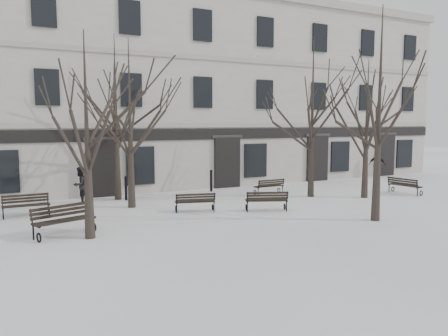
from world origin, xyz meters
TOP-DOWN VIEW (x-y plane):
  - ground at (0.00, 0.00)m, footprint 100.00×100.00m
  - building at (0.00, 12.96)m, footprint 40.40×10.20m
  - tree_1 at (-5.53, 0.09)m, footprint 4.66×4.66m
  - tree_2 at (4.75, -2.18)m, footprint 5.65×5.65m
  - tree_3 at (8.12, 1.83)m, footprint 4.76×4.76m
  - tree_4 at (-3.05, 6.87)m, footprint 5.56×5.56m
  - tree_5 at (-2.97, 4.57)m, footprint 5.17×5.17m
  - tree_6 at (5.90, 3.29)m, footprint 5.56×5.56m
  - bench_0 at (-6.26, 0.84)m, footprint 2.11×1.34m
  - bench_1 at (-0.85, 2.37)m, footprint 1.75×1.00m
  - bench_2 at (1.92, 1.16)m, footprint 1.85×1.24m
  - bench_3 at (-7.25, 4.63)m, footprint 1.78×0.68m
  - bench_4 at (4.42, 4.86)m, footprint 1.64×0.64m
  - bench_5 at (10.80, 1.72)m, footprint 0.87×1.80m
  - bollard_a at (-2.75, 6.46)m, footprint 0.15×0.15m
  - bollard_b at (2.06, 7.03)m, footprint 0.15×0.15m
  - pedestrian_b at (-4.84, 6.70)m, footprint 1.05×1.04m
  - pedestrian_c at (14.60, 7.30)m, footprint 1.09×1.04m

SIDE VIEW (x-z plane):
  - ground at x=0.00m, z-range 0.00..0.00m
  - pedestrian_b at x=-4.84m, z-range -0.86..0.86m
  - pedestrian_c at x=14.60m, z-range -0.91..0.91m
  - bench_4 at x=4.42m, z-range 0.04..0.85m
  - bench_1 at x=-0.85m, z-range 0.04..0.87m
  - bench_5 at x=10.80m, z-range 0.04..0.91m
  - bench_3 at x=-7.25m, z-range 0.04..0.93m
  - bench_2 at x=1.92m, z-range 0.04..0.93m
  - bench_0 at x=-6.26m, z-range 0.04..1.06m
  - bollard_a at x=-2.75m, z-range 0.04..1.22m
  - bollard_b at x=2.06m, z-range 0.04..1.24m
  - tree_1 at x=-5.53m, z-range 0.83..7.49m
  - tree_3 at x=8.12m, z-range 0.85..7.66m
  - tree_5 at x=-2.97m, z-range 0.92..8.31m
  - tree_6 at x=5.90m, z-range 0.99..8.93m
  - tree_4 at x=-3.05m, z-range 0.99..8.94m
  - tree_2 at x=4.75m, z-range 1.01..9.09m
  - building at x=0.00m, z-range -0.18..11.22m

